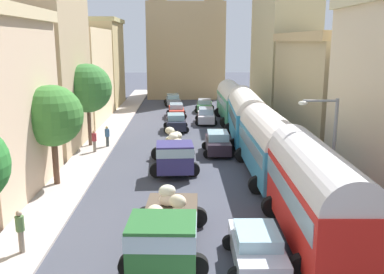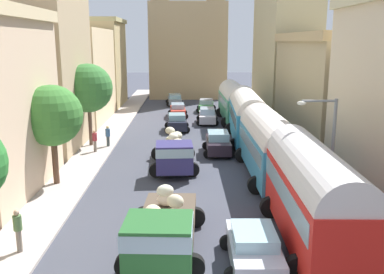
{
  "view_description": "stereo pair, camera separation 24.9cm",
  "coord_description": "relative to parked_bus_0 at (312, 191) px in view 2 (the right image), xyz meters",
  "views": [
    {
      "loc": [
        -0.71,
        -9.31,
        8.15
      ],
      "look_at": [
        0.0,
        18.3,
        1.87
      ],
      "focal_mm": 39.47,
      "sensor_mm": 36.0,
      "label": 1
    },
    {
      "loc": [
        -0.46,
        -9.32,
        8.15
      ],
      "look_at": [
        0.0,
        18.3,
        1.87
      ],
      "focal_mm": 39.47,
      "sensor_mm": 36.0,
      "label": 2
    }
  ],
  "objects": [
    {
      "name": "parked_bus_0",
      "position": [
        0.0,
        0.0,
        0.0
      ],
      "size": [
        3.4,
        8.97,
        4.19
      ],
      "color": "red",
      "rests_on": "ground"
    },
    {
      "name": "car_4",
      "position": [
        -2.63,
        14.41,
        -1.51
      ],
      "size": [
        2.29,
        3.96,
        1.66
      ],
      "color": "#2A1E28",
      "rests_on": "ground"
    },
    {
      "name": "building_left_4",
      "position": [
        -15.58,
        38.51,
        3.14
      ],
      "size": [
        5.46,
        9.32,
        10.9
      ],
      "color": "tan",
      "rests_on": "ground"
    },
    {
      "name": "parked_bus_1",
      "position": [
        0.0,
        9.0,
        -0.14
      ],
      "size": [
        3.37,
        9.97,
        4.01
      ],
      "color": "teal",
      "rests_on": "ground"
    },
    {
      "name": "building_right_3",
      "position": [
        6.39,
        33.77,
        4.56
      ],
      "size": [
        4.99,
        13.86,
        13.79
      ],
      "color": "#C1B484",
      "rests_on": "ground"
    },
    {
      "name": "car_2",
      "position": [
        -6.4,
        38.91,
        -1.61
      ],
      "size": [
        2.49,
        4.4,
        1.41
      ],
      "color": "gray",
      "rests_on": "ground"
    },
    {
      "name": "sidewalk_right",
      "position": [
        2.65,
        20.5,
        -2.27
      ],
      "size": [
        2.5,
        70.0,
        0.14
      ],
      "primitive_type": "cube",
      "color": "#A19196",
      "rests_on": "ground"
    },
    {
      "name": "ground_plane",
      "position": [
        -4.6,
        20.5,
        -2.34
      ],
      "size": [
        154.0,
        154.0,
        0.0
      ],
      "primitive_type": "plane",
      "color": "#3D404B"
    },
    {
      "name": "car_0",
      "position": [
        -5.82,
        22.7,
        -1.54
      ],
      "size": [
        2.43,
        3.71,
        1.58
      ],
      "color": "#1E202F",
      "rests_on": "ground"
    },
    {
      "name": "pedestrian_1",
      "position": [
        -11.74,
        14.61,
        -1.33
      ],
      "size": [
        0.42,
        0.42,
        1.75
      ],
      "color": "slate",
      "rests_on": "ground"
    },
    {
      "name": "pedestrian_2",
      "position": [
        -11.53,
        -0.65,
        -1.26
      ],
      "size": [
        0.45,
        0.45,
        1.87
      ],
      "color": "slate",
      "rests_on": "ground"
    },
    {
      "name": "building_left_2",
      "position": [
        -15.73,
        16.62,
        4.28
      ],
      "size": [
        5.25,
        9.14,
        13.23
      ],
      "color": "tan",
      "rests_on": "ground"
    },
    {
      "name": "roadside_tree_1",
      "position": [
        -12.5,
        7.5,
        1.75
      ],
      "size": [
        3.44,
        3.44,
        5.83
      ],
      "color": "brown",
      "rests_on": "ground"
    },
    {
      "name": "building_right_2",
      "position": [
        6.69,
        18.57,
        2.12
      ],
      "size": [
        6.13,
        14.58,
        8.84
      ],
      "color": "tan",
      "rests_on": "ground"
    },
    {
      "name": "roadside_tree_2",
      "position": [
        -12.5,
        16.73,
        2.29
      ],
      "size": [
        3.74,
        3.74,
        6.51
      ],
      "color": "brown",
      "rests_on": "ground"
    },
    {
      "name": "car_1",
      "position": [
        -5.86,
        29.93,
        -1.58
      ],
      "size": [
        2.28,
        4.42,
        1.49
      ],
      "color": "#B93225",
      "rests_on": "ground"
    },
    {
      "name": "sidewalk_left",
      "position": [
        -11.85,
        20.5,
        -2.27
      ],
      "size": [
        2.5,
        70.0,
        0.14
      ],
      "primitive_type": "cube",
      "color": "#B2A69F",
      "rests_on": "ground"
    },
    {
      "name": "pedestrian_0",
      "position": [
        -11.08,
        16.3,
        -1.34
      ],
      "size": [
        0.41,
        0.41,
        1.75
      ],
      "color": "#424A4A",
      "rests_on": "ground"
    },
    {
      "name": "building_left_3",
      "position": [
        -15.97,
        27.49,
        2.35
      ],
      "size": [
        5.75,
        11.3,
        9.37
      ],
      "color": "beige",
      "rests_on": "ground"
    },
    {
      "name": "parked_bus_2",
      "position": [
        -0.0,
        18.0,
        0.01
      ],
      "size": [
        3.57,
        10.03,
        4.21
      ],
      "color": "teal",
      "rests_on": "ground"
    },
    {
      "name": "cargo_truck_1",
      "position": [
        -5.8,
        10.3,
        -1.16
      ],
      "size": [
        3.27,
        6.72,
        2.25
      ],
      "color": "navy",
      "rests_on": "ground"
    },
    {
      "name": "cargo_truck_0",
      "position": [
        -5.93,
        -1.11,
        -1.15
      ],
      "size": [
        3.4,
        7.18,
        2.26
      ],
      "color": "#255F2A",
      "rests_on": "ground"
    },
    {
      "name": "streetlamp_near",
      "position": [
        1.6,
        3.33,
        1.08
      ],
      "size": [
        1.9,
        0.28,
        5.57
      ],
      "color": "gray",
      "rests_on": "ground"
    },
    {
      "name": "car_5",
      "position": [
        -2.81,
        26.23,
        -1.55
      ],
      "size": [
        2.29,
        4.22,
        1.58
      ],
      "color": "silver",
      "rests_on": "ground"
    },
    {
      "name": "car_3",
      "position": [
        -2.55,
        -1.6,
        -1.6
      ],
      "size": [
        2.41,
        3.94,
        1.42
      ],
      "color": "silver",
      "rests_on": "ground"
    },
    {
      "name": "car_6",
      "position": [
        -2.54,
        33.63,
        -1.6
      ],
      "size": [
        2.46,
        3.86,
        1.46
      ],
      "color": "#4C9653",
      "rests_on": "ground"
    },
    {
      "name": "distant_church",
      "position": [
        -4.6,
        46.78,
        5.53
      ],
      "size": [
        11.03,
        6.45,
        22.37
      ],
      "color": "tan",
      "rests_on": "ground"
    },
    {
      "name": "parked_bus_3",
      "position": [
        0.0,
        27.0,
        -0.14
      ],
      "size": [
        3.36,
        9.49,
        3.98
      ],
      "color": "#3C8D6A",
      "rests_on": "ground"
    }
  ]
}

